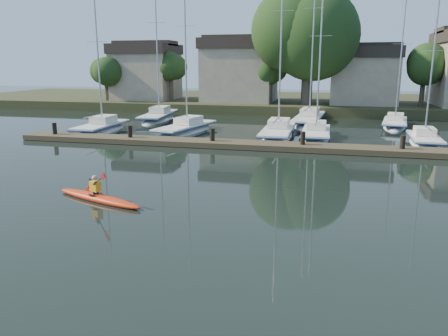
% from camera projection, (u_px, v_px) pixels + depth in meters
% --- Properties ---
extents(ground, '(160.00, 160.00, 0.00)m').
position_uv_depth(ground, '(191.00, 221.00, 15.53)').
color(ground, black).
rests_on(ground, ground).
extents(kayak, '(4.57, 2.12, 1.48)m').
position_uv_depth(kayak, '(98.00, 196.00, 17.75)').
color(kayak, red).
rests_on(kayak, ground).
extents(dock, '(34.00, 2.00, 1.80)m').
position_uv_depth(dock, '(256.00, 145.00, 28.71)').
color(dock, brown).
rests_on(dock, ground).
extents(sailboat_0, '(2.36, 7.86, 12.41)m').
position_uv_depth(sailboat_0, '(102.00, 134.00, 35.80)').
color(sailboat_0, white).
rests_on(sailboat_0, ground).
extents(sailboat_1, '(3.85, 8.97, 14.26)m').
position_uv_depth(sailboat_1, '(186.00, 135.00, 35.31)').
color(sailboat_1, white).
rests_on(sailboat_1, ground).
extents(sailboat_2, '(2.32, 9.52, 15.72)m').
position_uv_depth(sailboat_2, '(278.00, 139.00, 33.42)').
color(sailboat_2, white).
rests_on(sailboat_2, ground).
extents(sailboat_3, '(2.11, 7.93, 12.77)m').
position_uv_depth(sailboat_3, '(316.00, 140.00, 32.72)').
color(sailboat_3, white).
rests_on(sailboat_3, ground).
extents(sailboat_4, '(2.19, 6.52, 10.96)m').
position_uv_depth(sailboat_4, '(424.00, 146.00, 30.30)').
color(sailboat_4, white).
rests_on(sailboat_4, ground).
extents(sailboat_5, '(3.24, 9.73, 15.81)m').
position_uv_depth(sailboat_5, '(159.00, 122.00, 43.21)').
color(sailboat_5, white).
rests_on(sailboat_5, ground).
extents(sailboat_6, '(3.08, 11.14, 17.49)m').
position_uv_depth(sailboat_6, '(309.00, 125.00, 40.92)').
color(sailboat_6, white).
rests_on(sailboat_6, ground).
extents(sailboat_7, '(3.09, 7.81, 12.25)m').
position_uv_depth(sailboat_7, '(394.00, 129.00, 38.46)').
color(sailboat_7, white).
rests_on(sailboat_7, ground).
extents(shore, '(90.00, 25.25, 12.75)m').
position_uv_depth(shore, '(306.00, 82.00, 52.47)').
color(shore, '#2B371B').
rests_on(shore, ground).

